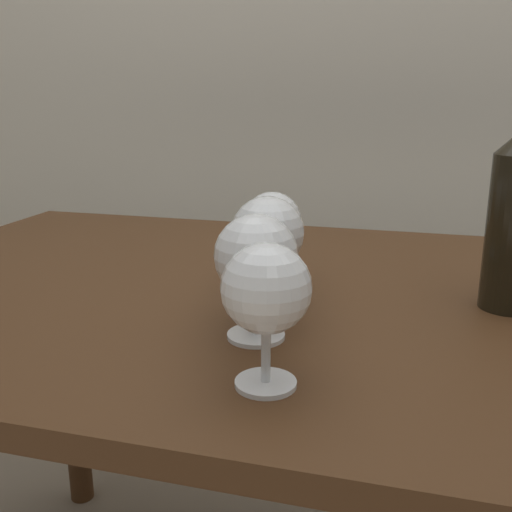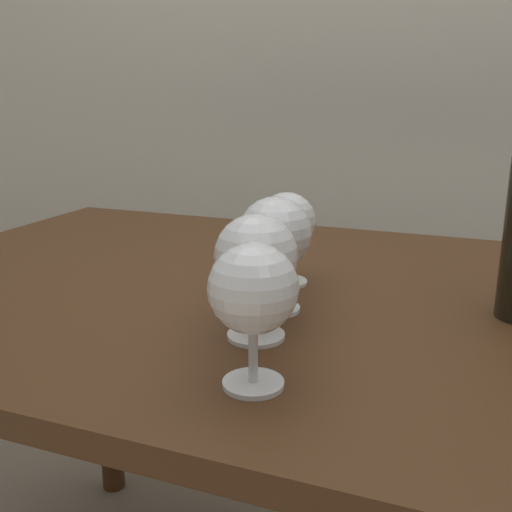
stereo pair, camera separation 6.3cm
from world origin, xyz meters
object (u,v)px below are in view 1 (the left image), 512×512
object	(u,v)px
wine_glass_white	(272,223)
wine_glass_rose	(267,234)
wine_glass_amber	(256,258)
wine_glass_merlot	(264,290)

from	to	relation	value
wine_glass_white	wine_glass_rose	bearing A→B (deg)	-79.31
wine_glass_amber	wine_glass_rose	world-z (taller)	wine_glass_rose
wine_glass_merlot	wine_glass_amber	bearing A→B (deg)	108.93
wine_glass_merlot	wine_glass_white	bearing A→B (deg)	102.34
wine_glass_merlot	wine_glass_white	size ratio (longest dim) A/B	1.04
wine_glass_merlot	wine_glass_amber	xyz separation A→B (m)	(-0.04, 0.11, -0.00)
wine_glass_merlot	wine_glass_amber	world-z (taller)	wine_glass_amber
wine_glass_rose	wine_glass_merlot	bearing A→B (deg)	-76.75
wine_glass_merlot	wine_glass_amber	distance (m)	0.11
wine_glass_merlot	wine_glass_rose	world-z (taller)	wine_glass_rose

